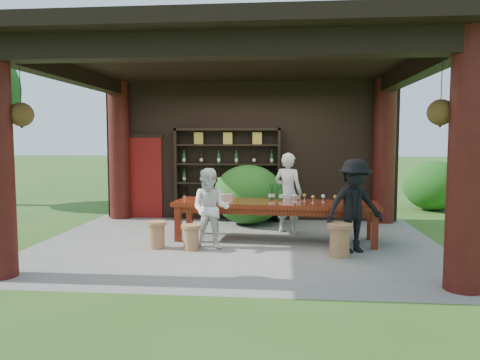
# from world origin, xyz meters

# --- Properties ---
(ground) EXTENTS (90.00, 90.00, 0.00)m
(ground) POSITION_xyz_m (0.00, 0.00, 0.00)
(ground) COLOR #2D5119
(ground) RESTS_ON ground
(pavilion) EXTENTS (7.50, 6.00, 3.60)m
(pavilion) POSITION_xyz_m (-0.01, 0.43, 2.13)
(pavilion) COLOR slate
(pavilion) RESTS_ON ground
(wine_shelf) EXTENTS (2.49, 0.38, 2.19)m
(wine_shelf) POSITION_xyz_m (-0.49, 2.45, 1.10)
(wine_shelf) COLOR black
(wine_shelf) RESTS_ON ground
(tasting_table) EXTENTS (3.90, 1.29, 0.75)m
(tasting_table) POSITION_xyz_m (0.68, 0.32, 0.64)
(tasting_table) COLOR #5A1A0C
(tasting_table) RESTS_ON ground
(stool_near_left) EXTENTS (0.34, 0.34, 0.45)m
(stool_near_left) POSITION_xyz_m (-0.77, -0.59, 0.24)
(stool_near_left) COLOR #955E3B
(stool_near_left) RESTS_ON ground
(stool_near_right) EXTENTS (0.41, 0.41, 0.55)m
(stool_near_right) POSITION_xyz_m (1.76, -0.80, 0.29)
(stool_near_right) COLOR #955E3B
(stool_near_right) RESTS_ON ground
(stool_far_left) EXTENTS (0.36, 0.36, 0.48)m
(stool_far_left) POSITION_xyz_m (-1.41, -0.51, 0.25)
(stool_far_left) COLOR #955E3B
(stool_far_left) RESTS_ON ground
(host) EXTENTS (0.71, 0.61, 1.66)m
(host) POSITION_xyz_m (0.93, 1.12, 0.83)
(host) COLOR silver
(host) RESTS_ON ground
(guest_woman) EXTENTS (0.72, 0.58, 1.43)m
(guest_woman) POSITION_xyz_m (-0.44, -0.47, 0.71)
(guest_woman) COLOR white
(guest_woman) RESTS_ON ground
(guest_man) EXTENTS (1.17, 0.92, 1.60)m
(guest_man) POSITION_xyz_m (2.04, -0.48, 0.80)
(guest_man) COLOR black
(guest_man) RESTS_ON ground
(table_bottles) EXTENTS (0.29, 0.15, 0.31)m
(table_bottles) POSITION_xyz_m (0.66, 0.62, 0.90)
(table_bottles) COLOR #194C1E
(table_bottles) RESTS_ON tasting_table
(table_glasses) EXTENTS (1.00, 0.32, 0.15)m
(table_glasses) POSITION_xyz_m (1.28, 0.29, 0.82)
(table_glasses) COLOR silver
(table_glasses) RESTS_ON tasting_table
(napkin_basket) EXTENTS (0.27, 0.20, 0.14)m
(napkin_basket) POSITION_xyz_m (-0.26, 0.30, 0.82)
(napkin_basket) COLOR #BF6672
(napkin_basket) RESTS_ON tasting_table
(shrubs) EXTENTS (16.40, 9.07, 1.36)m
(shrubs) POSITION_xyz_m (2.35, 0.77, 0.56)
(shrubs) COLOR #194C14
(shrubs) RESTS_ON ground
(trees) EXTENTS (21.77, 9.98, 4.80)m
(trees) POSITION_xyz_m (3.66, 1.35, 3.37)
(trees) COLOR #3F2819
(trees) RESTS_ON ground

